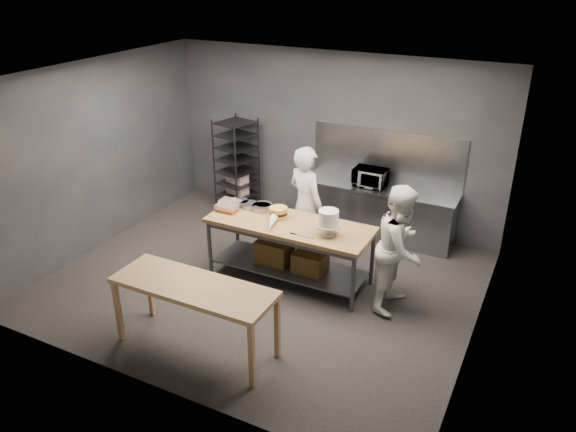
# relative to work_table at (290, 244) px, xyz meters

# --- Properties ---
(ground) EXTENTS (6.00, 6.00, 0.00)m
(ground) POSITION_rel_work_table_xyz_m (-0.30, -0.27, -0.57)
(ground) COLOR black
(ground) RESTS_ON ground
(back_wall) EXTENTS (6.00, 0.04, 3.00)m
(back_wall) POSITION_rel_work_table_xyz_m (-0.30, 2.23, 0.93)
(back_wall) COLOR #4C4F54
(back_wall) RESTS_ON ground
(work_table) EXTENTS (2.40, 0.90, 0.92)m
(work_table) POSITION_rel_work_table_xyz_m (0.00, 0.00, 0.00)
(work_table) COLOR olive
(work_table) RESTS_ON ground
(near_counter) EXTENTS (2.00, 0.70, 0.90)m
(near_counter) POSITION_rel_work_table_xyz_m (-0.27, -1.97, 0.24)
(near_counter) COLOR #9E7D41
(near_counter) RESTS_ON ground
(back_counter) EXTENTS (2.60, 0.60, 0.90)m
(back_counter) POSITION_rel_work_table_xyz_m (0.70, 1.91, -0.12)
(back_counter) COLOR slate
(back_counter) RESTS_ON ground
(splashback_panel) EXTENTS (2.60, 0.02, 0.90)m
(splashback_panel) POSITION_rel_work_table_xyz_m (0.70, 2.21, 0.78)
(splashback_panel) COLOR slate
(splashback_panel) RESTS_ON back_counter
(speed_rack) EXTENTS (0.73, 0.76, 1.75)m
(speed_rack) POSITION_rel_work_table_xyz_m (-2.02, 1.83, 0.28)
(speed_rack) COLOR black
(speed_rack) RESTS_ON ground
(chef_behind) EXTENTS (0.80, 0.67, 1.87)m
(chef_behind) POSITION_rel_work_table_xyz_m (-0.05, 0.64, 0.36)
(chef_behind) COLOR silver
(chef_behind) RESTS_ON ground
(chef_right) EXTENTS (0.72, 0.90, 1.76)m
(chef_right) POSITION_rel_work_table_xyz_m (1.62, 0.04, 0.31)
(chef_right) COLOR silver
(chef_right) RESTS_ON ground
(microwave) EXTENTS (0.54, 0.37, 0.30)m
(microwave) POSITION_rel_work_table_xyz_m (0.53, 1.91, 0.48)
(microwave) COLOR black
(microwave) RESTS_ON back_counter
(frosted_cake_stand) EXTENTS (0.34, 0.34, 0.37)m
(frosted_cake_stand) POSITION_rel_work_table_xyz_m (0.65, -0.12, 0.58)
(frosted_cake_stand) COLOR #AA9F88
(frosted_cake_stand) RESTS_ON work_table
(layer_cake) EXTENTS (0.26, 0.26, 0.16)m
(layer_cake) POSITION_rel_work_table_xyz_m (-0.22, 0.08, 0.43)
(layer_cake) COLOR gold
(layer_cake) RESTS_ON work_table
(cake_pans) EXTENTS (0.65, 0.35, 0.07)m
(cake_pans) POSITION_rel_work_table_xyz_m (-0.71, 0.22, 0.39)
(cake_pans) COLOR gray
(cake_pans) RESTS_ON work_table
(piping_bag) EXTENTS (0.23, 0.40, 0.12)m
(piping_bag) POSITION_rel_work_table_xyz_m (-0.16, -0.25, 0.41)
(piping_bag) COLOR white
(piping_bag) RESTS_ON work_table
(offset_spatula) EXTENTS (0.37, 0.02, 0.02)m
(offset_spatula) POSITION_rel_work_table_xyz_m (0.29, -0.30, 0.35)
(offset_spatula) COLOR slate
(offset_spatula) RESTS_ON work_table
(pastry_clamshells) EXTENTS (0.35, 0.37, 0.11)m
(pastry_clamshells) POSITION_rel_work_table_xyz_m (-1.03, 0.01, 0.40)
(pastry_clamshells) COLOR #A05220
(pastry_clamshells) RESTS_ON work_table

